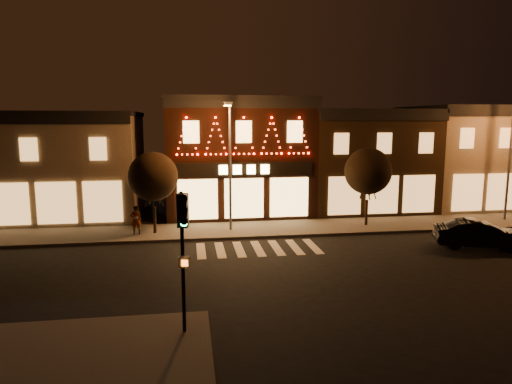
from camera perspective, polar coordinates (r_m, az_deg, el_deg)
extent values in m
plane|color=black|center=(20.63, 1.96, -10.10)|extent=(120.00, 120.00, 0.00)
cube|color=#47423D|center=(28.53, 3.00, -4.55)|extent=(44.00, 4.00, 0.15)
cube|color=#47423D|center=(13.75, -21.05, -20.63)|extent=(7.00, 7.00, 0.15)
cube|color=#685C4A|center=(34.64, -24.30, 2.81)|extent=(12.00, 8.00, 7.00)
cube|color=black|center=(34.49, -24.69, 8.84)|extent=(12.20, 8.20, 0.30)
cube|color=black|center=(30.61, -26.73, 8.04)|extent=(12.00, 0.25, 0.50)
cube|color=black|center=(33.48, -2.37, 4.26)|extent=(10.00, 8.00, 8.00)
cube|color=black|center=(33.40, -2.41, 11.38)|extent=(10.20, 8.20, 0.30)
cube|color=black|center=(29.36, -1.55, 10.94)|extent=(10.00, 0.25, 0.50)
cube|color=black|center=(29.46, -1.50, 2.85)|extent=(9.00, 0.15, 0.90)
cube|color=#FFD87F|center=(29.36, -1.48, 2.83)|extent=(3.40, 0.08, 0.60)
cube|color=#372513|center=(35.79, 12.97, 3.71)|extent=(9.00, 8.00, 7.20)
cube|color=black|center=(35.66, 13.19, 9.71)|extent=(9.20, 8.20, 0.30)
cube|color=black|center=(31.92, 15.86, 9.01)|extent=(9.00, 0.25, 0.50)
cube|color=#685C4A|center=(39.96, 25.11, 3.83)|extent=(9.00, 8.00, 7.50)
cube|color=black|center=(39.86, 25.49, 9.42)|extent=(9.20, 8.20, 0.30)
cube|color=black|center=(36.55, 29.00, 8.66)|extent=(9.00, 0.25, 0.50)
cylinder|color=black|center=(14.40, -9.12, -8.76)|extent=(0.12, 0.12, 4.46)
cube|color=black|center=(13.78, -9.13, -2.29)|extent=(0.36, 0.35, 1.02)
cylinder|color=#19FF72|center=(13.70, -8.97, -3.80)|extent=(0.22, 0.10, 0.21)
cube|color=beige|center=(14.19, -8.98, -8.62)|extent=(0.35, 0.27, 0.33)
cylinder|color=#59595E|center=(27.27, -3.25, 3.12)|extent=(0.15, 0.15, 7.63)
cylinder|color=#59595E|center=(26.38, -3.45, 11.01)|extent=(0.35, 1.52, 0.10)
cube|color=#59595E|center=(25.62, -3.59, 10.96)|extent=(0.51, 0.34, 0.17)
cube|color=orange|center=(25.62, -3.59, 10.73)|extent=(0.39, 0.25, 0.05)
cylinder|color=#59595E|center=(34.42, 29.08, 3.50)|extent=(0.16, 0.16, 7.97)
cylinder|color=black|center=(27.55, -12.53, -3.42)|extent=(0.18, 0.18, 1.57)
sphere|color=black|center=(27.12, -12.71, 1.90)|extent=(2.86, 2.86, 2.86)
cylinder|color=black|center=(29.79, 13.62, -2.49)|extent=(0.17, 0.17, 1.60)
sphere|color=black|center=(29.39, 13.81, 2.55)|extent=(2.93, 2.93, 2.93)
imported|color=black|center=(27.11, 26.15, -4.74)|extent=(4.79, 3.00, 1.49)
imported|color=gray|center=(27.47, -14.75, -3.40)|extent=(0.70, 0.54, 1.69)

